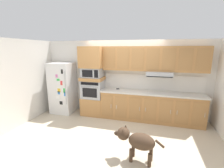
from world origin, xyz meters
TOP-DOWN VIEW (x-y plane):
  - ground_plane at (0.00, 0.00)m, footprint 9.60×9.60m
  - back_kitchen_wall at (0.00, 1.11)m, footprint 6.20×0.12m
  - side_panel_left at (-2.80, 0.00)m, footprint 0.12×7.10m
  - refrigerator at (-2.09, 0.68)m, footprint 0.76×0.73m
  - oven_base_cabinet at (-0.98, 0.75)m, footprint 0.74×0.62m
  - built_in_oven at (-0.98, 0.75)m, footprint 0.70×0.62m
  - appliance_mid_shelf at (-0.98, 0.75)m, footprint 0.74×0.62m
  - microwave at (-0.98, 0.75)m, footprint 0.64×0.54m
  - appliance_upper_cabinet at (-0.98, 0.75)m, footprint 0.74×0.62m
  - lower_cabinet_run at (0.93, 0.75)m, footprint 3.09×0.63m
  - countertop_slab at (0.93, 0.75)m, footprint 3.13×0.64m
  - backsplash_panel at (0.93, 1.04)m, footprint 3.13×0.02m
  - upper_cabinet_with_hood at (0.95, 0.87)m, footprint 3.09×0.48m
  - screwdriver at (-0.14, 0.83)m, footprint 0.15×0.16m
  - dog at (0.73, -1.24)m, footprint 1.02×0.39m

SIDE VIEW (x-z plane):
  - ground_plane at x=0.00m, z-range 0.00..0.00m
  - oven_base_cabinet at x=-0.98m, z-range 0.00..0.60m
  - dog at x=0.73m, z-range 0.10..0.78m
  - lower_cabinet_run at x=0.93m, z-range 0.00..0.88m
  - refrigerator at x=-2.09m, z-range 0.00..1.76m
  - countertop_slab at x=0.93m, z-range 0.88..0.92m
  - built_in_oven at x=-0.98m, z-range 0.60..1.20m
  - screwdriver at x=-0.14m, z-range 0.92..0.95m
  - backsplash_panel at x=0.93m, z-range 0.92..1.42m
  - back_kitchen_wall at x=0.00m, z-range 0.00..2.50m
  - side_panel_left at x=-2.80m, z-range 0.00..2.50m
  - appliance_mid_shelf at x=-0.98m, z-range 1.20..1.30m
  - microwave at x=-0.98m, z-range 1.30..1.62m
  - upper_cabinet_with_hood at x=0.95m, z-range 1.46..2.34m
  - appliance_upper_cabinet at x=-0.98m, z-range 1.62..2.30m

